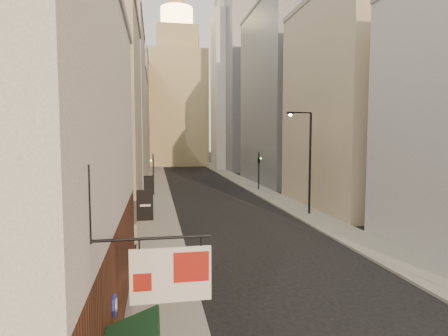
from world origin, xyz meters
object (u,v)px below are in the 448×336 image
streetlamp_mid (308,157)px  traffic_light_left (153,168)px  clock_tower (178,95)px  white_tower (231,85)px  traffic_light_right (259,162)px

streetlamp_mid → traffic_light_left: bearing=126.2°
clock_tower → streetlamp_mid: (7.36, -65.42, -12.44)m
white_tower → clock_tower: bearing=128.2°
white_tower → traffic_light_right: size_ratio=8.30×
traffic_light_left → traffic_light_right: 13.67m
clock_tower → traffic_light_left: (-6.03, -51.52, -14.29)m
streetlamp_mid → white_tower: bearing=78.2°
white_tower → streetlamp_mid: bearing=-94.0°
white_tower → traffic_light_right: (-3.54, -35.38, -14.82)m
white_tower → traffic_light_left: 43.94m
streetlamp_mid → traffic_light_right: (0.10, 16.04, -1.41)m
white_tower → traffic_light_right: bearing=-95.7°
clock_tower → streetlamp_mid: clock_tower is taller
white_tower → streetlamp_mid: (-3.64, -51.42, -13.42)m
traffic_light_right → streetlamp_mid: bearing=111.6°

